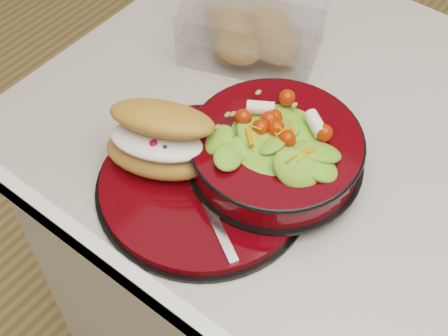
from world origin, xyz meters
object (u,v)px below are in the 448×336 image
Objects in this scene: croissant at (160,140)px; fork at (208,206)px; dinner_plate at (204,184)px; pastry_box at (253,29)px; salad_bowl at (276,144)px; island_counter at (371,323)px.

croissant is 1.09× the size of fork.
dinner_plate is at bearing -14.15° from croissant.
pastry_box is (-0.16, 0.31, 0.02)m from fork.
dinner_plate is at bearing 76.76° from fork.
salad_bowl reaches higher than croissant.
island_counter is at bearing 31.07° from salad_bowl.
salad_bowl is (0.06, 0.09, 0.05)m from dinner_plate.
salad_bowl is at bearing 14.88° from croissant.
pastry_box is at bearing 167.76° from island_counter.
dinner_plate is 0.05m from fork.
croissant is at bearing -99.18° from pastry_box.
dinner_plate is at bearing -86.40° from pastry_box.
island_counter is at bearing 38.95° from dinner_plate.
island_counter is 4.83× the size of pastry_box.
salad_bowl is (-0.19, -0.11, 0.50)m from island_counter.
croissant is at bearing 107.82° from fork.
fork is at bearing -132.60° from island_counter.
croissant is (-0.07, -0.01, 0.05)m from dinner_plate.
salad_bowl is 1.45× the size of croissant.
salad_bowl is 1.58× the size of fork.
dinner_plate is 0.31m from pastry_box.
fork is at bearing -43.48° from dinner_plate.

